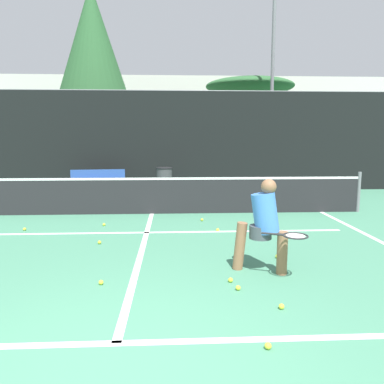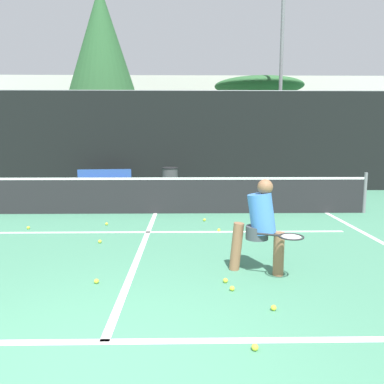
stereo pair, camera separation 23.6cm
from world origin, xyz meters
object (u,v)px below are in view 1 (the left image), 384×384
player_practicing (264,223)px  parked_car (209,167)px  trash_bin (164,181)px  courtside_bench (98,181)px

player_practicing → parked_car: bearing=109.6°
player_practicing → parked_car: size_ratio=0.34×
player_practicing → trash_bin: 7.78m
parked_car → courtside_bench: bearing=-131.3°
trash_bin → parked_car: size_ratio=0.23×
player_practicing → courtside_bench: player_practicing is taller
player_practicing → trash_bin: bearing=123.5°
courtside_bench → parked_car: 6.61m
parked_car → trash_bin: bearing=-111.3°
courtside_bench → trash_bin: trash_bin is taller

